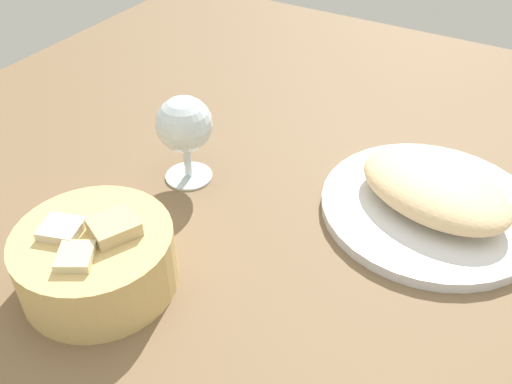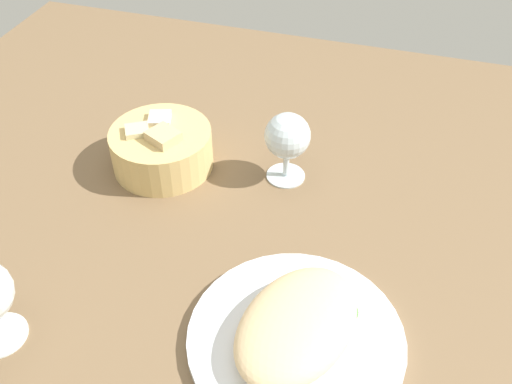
% 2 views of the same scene
% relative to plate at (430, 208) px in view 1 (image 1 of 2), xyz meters
% --- Properties ---
extents(ground_plane, '(1.40, 1.40, 0.02)m').
position_rel_plate_xyz_m(ground_plane, '(0.09, 0.14, -0.02)').
color(ground_plane, brown).
extents(plate, '(0.27, 0.27, 0.01)m').
position_rel_plate_xyz_m(plate, '(0.00, 0.00, 0.00)').
color(plate, silver).
rests_on(plate, ground_plane).
extents(omelette, '(0.22, 0.18, 0.05)m').
position_rel_plate_xyz_m(omelette, '(0.00, 0.00, 0.03)').
color(omelette, beige).
rests_on(omelette, plate).
extents(lettuce_garnish, '(0.04, 0.04, 0.01)m').
position_rel_plate_xyz_m(lettuce_garnish, '(0.05, -0.05, 0.01)').
color(lettuce_garnish, '#427C36').
rests_on(lettuce_garnish, plate).
extents(bread_basket, '(0.17, 0.17, 0.09)m').
position_rel_plate_xyz_m(bread_basket, '(0.27, 0.30, 0.03)').
color(bread_basket, '#D8B771').
rests_on(bread_basket, ground_plane).
extents(wine_glass_near, '(0.07, 0.07, 0.12)m').
position_rel_plate_xyz_m(wine_glass_near, '(0.30, 0.09, 0.07)').
color(wine_glass_near, silver).
rests_on(wine_glass_near, ground_plane).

